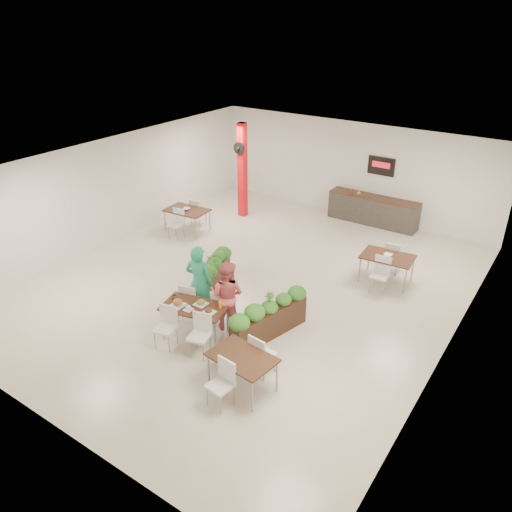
{
  "coord_description": "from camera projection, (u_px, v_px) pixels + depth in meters",
  "views": [
    {
      "loc": [
        6.49,
        -9.35,
        6.58
      ],
      "look_at": [
        0.39,
        -0.38,
        1.1
      ],
      "focal_mm": 35.0,
      "sensor_mm": 36.0,
      "label": 1
    }
  ],
  "objects": [
    {
      "name": "ground",
      "position": [
        252.0,
        284.0,
        13.13
      ],
      "size": [
        12.0,
        12.0,
        0.0
      ],
      "primitive_type": "plane",
      "color": "beige",
      "rests_on": "ground"
    },
    {
      "name": "room_shell",
      "position": [
        252.0,
        213.0,
        12.22
      ],
      "size": [
        10.1,
        12.1,
        3.22
      ],
      "color": "white",
      "rests_on": "ground"
    },
    {
      "name": "red_column",
      "position": [
        242.0,
        170.0,
        16.69
      ],
      "size": [
        0.4,
        0.41,
        3.2
      ],
      "color": "red",
      "rests_on": "ground"
    },
    {
      "name": "service_counter",
      "position": [
        373.0,
        209.0,
        16.58
      ],
      "size": [
        3.0,
        0.64,
        2.2
      ],
      "color": "#2B2826",
      "rests_on": "ground"
    },
    {
      "name": "main_table",
      "position": [
        194.0,
        311.0,
        10.83
      ],
      "size": [
        1.56,
        1.85,
        0.92
      ],
      "rotation": [
        0.0,
        0.0,
        0.23
      ],
      "color": "black",
      "rests_on": "ground"
    },
    {
      "name": "diner_man",
      "position": [
        199.0,
        282.0,
        11.39
      ],
      "size": [
        0.74,
        0.57,
        1.82
      ],
      "primitive_type": "imported",
      "rotation": [
        0.0,
        0.0,
        3.37
      ],
      "color": "#249E71",
      "rests_on": "ground"
    },
    {
      "name": "diner_woman",
      "position": [
        227.0,
        295.0,
        11.02
      ],
      "size": [
        0.93,
        0.8,
        1.66
      ],
      "primitive_type": "imported",
      "rotation": [
        0.0,
        0.0,
        3.37
      ],
      "color": "#D55F62",
      "rests_on": "ground"
    },
    {
      "name": "planter_left",
      "position": [
        214.0,
        270.0,
        12.79
      ],
      "size": [
        0.85,
        1.76,
        0.95
      ],
      "rotation": [
        0.0,
        0.0,
        1.89
      ],
      "color": "black",
      "rests_on": "ground"
    },
    {
      "name": "planter_right",
      "position": [
        269.0,
        316.0,
        10.85
      ],
      "size": [
        0.8,
        2.07,
        1.11
      ],
      "rotation": [
        0.0,
        0.0,
        1.33
      ],
      "color": "black",
      "rests_on": "ground"
    },
    {
      "name": "side_table_a",
      "position": [
        187.0,
        213.0,
        15.92
      ],
      "size": [
        1.39,
        1.65,
        0.92
      ],
      "rotation": [
        0.0,
        0.0,
        0.07
      ],
      "color": "black",
      "rests_on": "ground"
    },
    {
      "name": "side_table_b",
      "position": [
        387.0,
        260.0,
        12.98
      ],
      "size": [
        1.38,
        1.65,
        0.92
      ],
      "rotation": [
        0.0,
        0.0,
        0.08
      ],
      "color": "black",
      "rests_on": "ground"
    },
    {
      "name": "side_table_c",
      "position": [
        242.0,
        362.0,
        9.29
      ],
      "size": [
        1.31,
        1.66,
        0.92
      ],
      "rotation": [
        0.0,
        0.0,
        -0.11
      ],
      "color": "black",
      "rests_on": "ground"
    }
  ]
}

